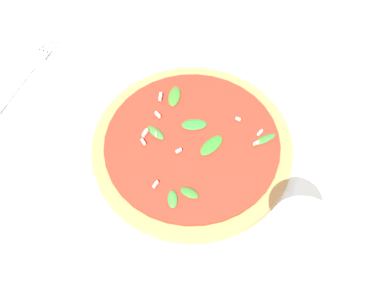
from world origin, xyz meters
TOP-DOWN VIEW (x-y plane):
  - ground_plane at (0.00, 0.00)m, footprint 6.00×6.00m
  - pizza_arugula_main at (-0.00, -0.02)m, footprint 0.35×0.35m
  - wine_glass at (-0.17, -0.19)m, footprint 0.09×0.09m
  - napkin at (0.07, 0.33)m, footprint 0.14×0.11m
  - fork at (0.08, 0.33)m, footprint 0.20×0.04m

SIDE VIEW (x-z plane):
  - ground_plane at x=0.00m, z-range 0.00..0.00m
  - napkin at x=0.07m, z-range 0.00..0.01m
  - fork at x=0.08m, z-range 0.01..0.01m
  - pizza_arugula_main at x=0.00m, z-range -0.01..0.04m
  - wine_glass at x=-0.17m, z-range 0.03..0.21m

